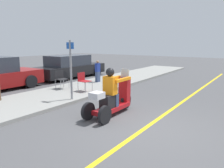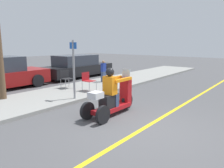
# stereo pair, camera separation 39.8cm
# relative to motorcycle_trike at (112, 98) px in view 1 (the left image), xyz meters

# --- Properties ---
(ground_plane) EXTENTS (60.00, 60.00, 0.00)m
(ground_plane) POSITION_rel_motorcycle_trike_xyz_m (-0.41, -1.36, -0.54)
(ground_plane) COLOR #4C4C4F
(lane_stripe) EXTENTS (24.00, 0.12, 0.01)m
(lane_stripe) POSITION_rel_motorcycle_trike_xyz_m (-0.01, -1.36, -0.54)
(lane_stripe) COLOR gold
(lane_stripe) RESTS_ON ground
(sidewalk_strip) EXTENTS (28.00, 2.80, 0.12)m
(sidewalk_strip) POSITION_rel_motorcycle_trike_xyz_m (-0.41, 3.24, -0.48)
(sidewalk_strip) COLOR gray
(sidewalk_strip) RESTS_ON ground
(motorcycle_trike) EXTENTS (2.14, 0.71, 1.49)m
(motorcycle_trike) POSITION_rel_motorcycle_trike_xyz_m (0.00, 0.00, 0.00)
(motorcycle_trike) COLOR black
(motorcycle_trike) RESTS_ON ground
(spectator_with_child) EXTENTS (0.28, 0.17, 1.16)m
(spectator_with_child) POSITION_rel_motorcycle_trike_xyz_m (3.77, 3.59, 0.14)
(spectator_with_child) COLOR #38476B
(spectator_with_child) RESTS_ON sidewalk_strip
(folding_chair_curbside) EXTENTS (0.53, 0.53, 0.82)m
(folding_chair_curbside) POSITION_rel_motorcycle_trike_xyz_m (1.44, 3.91, 0.08)
(folding_chair_curbside) COLOR #A5A8AD
(folding_chair_curbside) RESTS_ON sidewalk_strip
(folding_chair_set_back) EXTENTS (0.47, 0.47, 0.82)m
(folding_chair_set_back) POSITION_rel_motorcycle_trike_xyz_m (1.62, 2.68, 0.08)
(folding_chair_set_back) COLOR #A5A8AD
(folding_chair_set_back) RESTS_ON sidewalk_strip
(parked_car_lot_left) EXTENTS (4.86, 1.97, 1.44)m
(parked_car_lot_left) POSITION_rel_motorcycle_trike_xyz_m (4.56, 6.46, 0.14)
(parked_car_lot_left) COLOR black
(parked_car_lot_left) RESTS_ON ground
(street_sign) EXTENTS (0.08, 0.36, 2.20)m
(street_sign) POSITION_rel_motorcycle_trike_xyz_m (0.32, 2.09, 0.78)
(street_sign) COLOR gray
(street_sign) RESTS_ON sidewalk_strip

